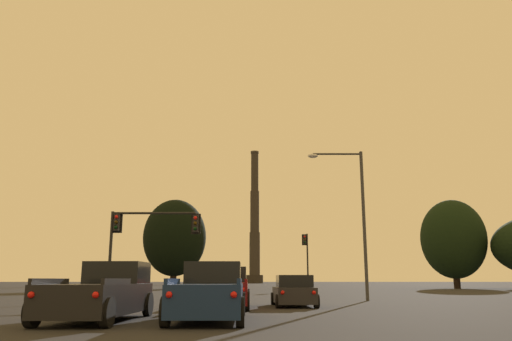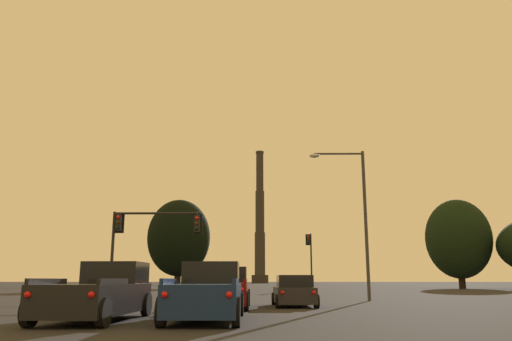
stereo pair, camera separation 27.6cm
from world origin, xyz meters
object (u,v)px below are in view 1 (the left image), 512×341
(pickup_truck_center_lane_second, at_px, (213,294))
(smokestack, at_px, (257,230))
(hatchback_right_lane_front, at_px, (296,292))
(pickup_truck_center_lane_front, at_px, (228,289))
(pickup_truck_left_lane_second, at_px, (105,294))
(street_lamp, at_px, (357,207))
(traffic_light_overhead_left, at_px, (145,232))
(traffic_light_far_right, at_px, (309,253))

(pickup_truck_center_lane_second, xyz_separation_m, smokestack, (0.98, 159.33, 17.56))
(hatchback_right_lane_front, bearing_deg, pickup_truck_center_lane_front, -161.44)
(hatchback_right_lane_front, xyz_separation_m, smokestack, (-2.22, 151.33, 17.70))
(pickup_truck_left_lane_second, bearing_deg, pickup_truck_center_lane_second, 3.54)
(street_lamp, bearing_deg, traffic_light_overhead_left, -179.61)
(hatchback_right_lane_front, relative_size, smokestack, 0.09)
(traffic_light_far_right, xyz_separation_m, street_lamp, (0.40, -26.65, 1.42))
(smokestack, bearing_deg, traffic_light_far_right, -87.02)
(pickup_truck_left_lane_second, distance_m, pickup_truck_center_lane_second, 3.33)
(street_lamp, bearing_deg, smokestack, 92.59)
(street_lamp, bearing_deg, hatchback_right_lane_front, -124.12)
(traffic_light_overhead_left, bearing_deg, pickup_truck_left_lane_second, -81.48)
(pickup_truck_left_lane_second, height_order, traffic_light_overhead_left, traffic_light_overhead_left)
(traffic_light_overhead_left, relative_size, street_lamp, 0.61)
(pickup_truck_center_lane_front, xyz_separation_m, street_lamp, (7.47, 7.56, 4.78))
(pickup_truck_left_lane_second, distance_m, traffic_light_far_right, 42.61)
(traffic_light_overhead_left, xyz_separation_m, smokestack, (6.47, 145.02, 14.29))
(pickup_truck_center_lane_second, bearing_deg, pickup_truck_center_lane_front, 88.52)
(pickup_truck_center_lane_second, distance_m, smokestack, 160.30)
(pickup_truck_center_lane_front, xyz_separation_m, traffic_light_overhead_left, (-5.55, 7.48, 3.27))
(hatchback_right_lane_front, height_order, pickup_truck_center_lane_second, pickup_truck_center_lane_second)
(traffic_light_far_right, bearing_deg, smokestack, 92.98)
(pickup_truck_center_lane_front, bearing_deg, pickup_truck_left_lane_second, -116.78)
(street_lamp, relative_size, smokestack, 0.20)
(pickup_truck_left_lane_second, xyz_separation_m, street_lamp, (10.86, 14.51, 4.78))
(traffic_light_overhead_left, height_order, smokestack, smokestack)
(pickup_truck_left_lane_second, height_order, smokestack, smokestack)
(smokestack, bearing_deg, traffic_light_overhead_left, -92.55)
(traffic_light_overhead_left, bearing_deg, traffic_light_far_right, 64.72)
(hatchback_right_lane_front, height_order, pickup_truck_left_lane_second, pickup_truck_left_lane_second)
(pickup_truck_center_lane_front, xyz_separation_m, traffic_light_far_right, (7.08, 34.22, 3.35))
(pickup_truck_left_lane_second, xyz_separation_m, traffic_light_far_right, (10.47, 41.16, 3.35))
(hatchback_right_lane_front, xyz_separation_m, street_lamp, (4.33, 6.40, 4.92))
(pickup_truck_center_lane_second, bearing_deg, traffic_light_far_right, 79.16)
(hatchback_right_lane_front, relative_size, pickup_truck_center_lane_second, 0.75)
(pickup_truck_left_lane_second, bearing_deg, street_lamp, 54.74)
(pickup_truck_left_lane_second, relative_size, smokestack, 0.12)
(traffic_light_far_right, relative_size, street_lamp, 0.70)
(pickup_truck_left_lane_second, bearing_deg, hatchback_right_lane_front, 52.74)
(pickup_truck_center_lane_second, distance_m, traffic_light_overhead_left, 15.67)
(traffic_light_far_right, height_order, street_lamp, street_lamp)
(pickup_truck_center_lane_front, height_order, traffic_light_far_right, traffic_light_far_right)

